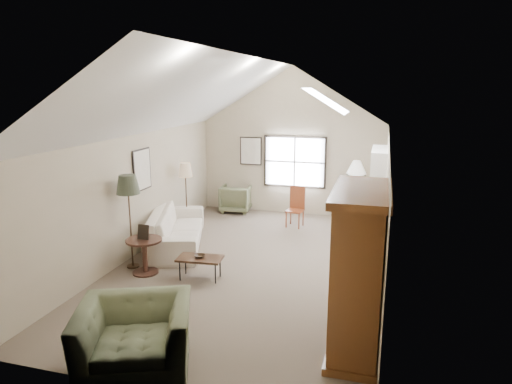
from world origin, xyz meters
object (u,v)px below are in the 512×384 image
(armoire, at_px, (358,271))
(armchair_near, at_px, (135,339))
(sofa, at_px, (177,228))
(coffee_table, at_px, (200,268))
(armchair_far, at_px, (236,198))
(side_chair, at_px, (295,207))
(side_table, at_px, (145,256))

(armoire, xyz_separation_m, armchair_near, (-2.58, -1.30, -0.66))
(sofa, height_order, coffee_table, sofa)
(sofa, bearing_deg, armchair_far, -26.73)
(side_chair, bearing_deg, armoire, -62.07)
(armoire, bearing_deg, coffee_table, 152.31)
(sofa, xyz_separation_m, side_chair, (2.27, 2.05, 0.12))
(armchair_near, distance_m, armchair_far, 7.48)
(side_chair, bearing_deg, side_table, -112.34)
(armchair_near, relative_size, side_chair, 1.33)
(side_table, xyz_separation_m, side_chair, (2.17, 3.65, 0.17))
(coffee_table, height_order, side_table, side_table)
(armchair_near, bearing_deg, armchair_far, 76.68)
(armchair_near, relative_size, coffee_table, 1.66)
(armchair_far, height_order, coffee_table, armchair_far)
(side_table, distance_m, side_chair, 4.26)
(coffee_table, relative_size, side_chair, 0.80)
(side_table, bearing_deg, armoire, -20.34)
(side_table, bearing_deg, coffee_table, 1.85)
(armoire, distance_m, side_table, 4.33)
(sofa, relative_size, armchair_near, 2.00)
(armchair_far, xyz_separation_m, side_table, (-0.31, -4.62, -0.04))
(armchair_far, relative_size, side_table, 1.23)
(armoire, height_order, coffee_table, armoire)
(armchair_near, height_order, side_chair, side_chair)
(armoire, xyz_separation_m, side_chair, (-1.82, 5.13, -0.59))
(armoire, height_order, armchair_far, armoire)
(armchair_near, height_order, armchair_far, armchair_near)
(sofa, distance_m, armchair_far, 3.05)
(armchair_near, bearing_deg, coffee_table, 74.46)
(armchair_far, bearing_deg, side_table, 81.13)
(sofa, xyz_separation_m, coffee_table, (1.21, -1.56, -0.19))
(armoire, distance_m, armchair_near, 2.96)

